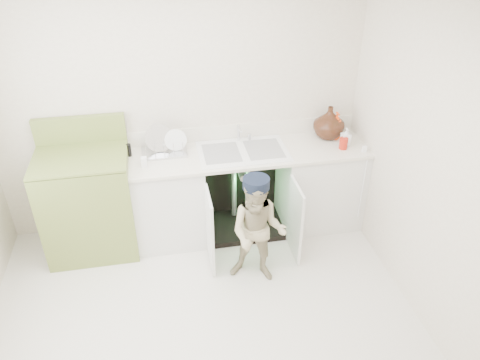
% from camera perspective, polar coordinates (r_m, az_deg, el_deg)
% --- Properties ---
extents(ground, '(3.50, 3.50, 0.00)m').
position_cam_1_polar(ground, '(4.02, -4.29, -17.00)').
color(ground, beige).
rests_on(ground, ground).
extents(room_shell, '(6.00, 5.50, 1.26)m').
position_cam_1_polar(room_shell, '(3.18, -5.18, -2.11)').
color(room_shell, beige).
rests_on(room_shell, ground).
extents(counter_run, '(2.44, 1.02, 1.22)m').
position_cam_1_polar(counter_run, '(4.68, 0.65, -1.00)').
color(counter_run, silver).
rests_on(counter_run, ground).
extents(avocado_stove, '(0.82, 0.65, 1.27)m').
position_cam_1_polar(avocado_stove, '(4.62, -17.93, -2.56)').
color(avocado_stove, olive).
rests_on(avocado_stove, ground).
extents(repair_worker, '(0.61, 0.68, 1.04)m').
position_cam_1_polar(repair_worker, '(4.04, 2.21, -6.23)').
color(repair_worker, tan).
rests_on(repair_worker, ground).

